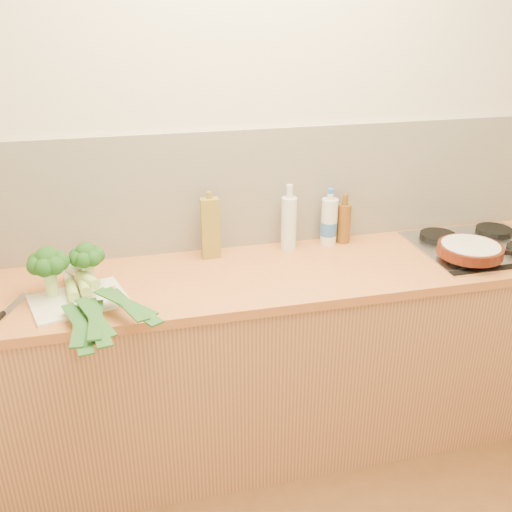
{
  "coord_description": "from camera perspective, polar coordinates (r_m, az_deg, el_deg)",
  "views": [
    {
      "loc": [
        -0.56,
        -0.9,
        1.95
      ],
      "look_at": [
        -0.07,
        1.1,
        1.02
      ],
      "focal_mm": 40.0,
      "sensor_mm": 36.0,
      "label": 1
    }
  ],
  "objects": [
    {
      "name": "glass_bottle",
      "position": [
        2.58,
        3.31,
        3.39
      ],
      "size": [
        0.07,
        0.07,
        0.3
      ],
      "color": "silver",
      "rests_on": "counter"
    },
    {
      "name": "counter",
      "position": [
        2.64,
        0.97,
        -10.32
      ],
      "size": [
        3.2,
        0.62,
        0.9
      ],
      "color": "#BB7E4E",
      "rests_on": "ground"
    },
    {
      "name": "leek_back",
      "position": [
        2.21,
        -15.4,
        -2.96
      ],
      "size": [
        0.35,
        0.56,
        0.04
      ],
      "rotation": [
        0.0,
        0.0,
        0.53
      ],
      "color": "white",
      "rests_on": "chopping_board"
    },
    {
      "name": "broccoli_right",
      "position": [
        2.3,
        -16.57,
        -0.09
      ],
      "size": [
        0.14,
        0.14,
        0.19
      ],
      "color": "#A3CB76",
      "rests_on": "chopping_board"
    },
    {
      "name": "gas_hob",
      "position": [
        2.82,
        21.59,
        0.97
      ],
      "size": [
        0.58,
        0.5,
        0.04
      ],
      "color": "silver",
      "rests_on": "counter"
    },
    {
      "name": "chefs_knife",
      "position": [
        2.25,
        -24.2,
        -5.55
      ],
      "size": [
        0.13,
        0.27,
        0.02
      ],
      "rotation": [
        0.0,
        0.0,
        -0.36
      ],
      "color": "silver",
      "rests_on": "counter"
    },
    {
      "name": "amber_bottle",
      "position": [
        2.69,
        8.76,
        3.34
      ],
      "size": [
        0.06,
        0.06,
        0.24
      ],
      "color": "brown",
      "rests_on": "counter"
    },
    {
      "name": "water_bottle",
      "position": [
        2.66,
        7.31,
        3.32
      ],
      "size": [
        0.08,
        0.08,
        0.25
      ],
      "color": "silver",
      "rests_on": "counter"
    },
    {
      "name": "leek_front",
      "position": [
        2.22,
        -17.74,
        -4.11
      ],
      "size": [
        0.15,
        0.65,
        0.04
      ],
      "rotation": [
        0.0,
        0.0,
        0.14
      ],
      "color": "white",
      "rests_on": "chopping_board"
    },
    {
      "name": "room_shell",
      "position": [
        2.57,
        -0.55,
        6.68
      ],
      "size": [
        3.5,
        3.5,
        3.5
      ],
      "color": "beige",
      "rests_on": "ground"
    },
    {
      "name": "chopping_board",
      "position": [
        2.27,
        -17.32,
        -4.25
      ],
      "size": [
        0.4,
        0.33,
        0.01
      ],
      "primitive_type": "cube",
      "rotation": [
        0.0,
        0.0,
        0.27
      ],
      "color": "white",
      "rests_on": "counter"
    },
    {
      "name": "leek_mid",
      "position": [
        2.2,
        -16.51,
        -3.74
      ],
      "size": [
        0.16,
        0.63,
        0.04
      ],
      "rotation": [
        0.0,
        0.0,
        0.17
      ],
      "color": "white",
      "rests_on": "chopping_board"
    },
    {
      "name": "oil_tin",
      "position": [
        2.49,
        -4.6,
        2.83
      ],
      "size": [
        0.08,
        0.05,
        0.3
      ],
      "color": "olive",
      "rests_on": "counter"
    },
    {
      "name": "skillet",
      "position": [
        2.63,
        20.69,
        0.6
      ],
      "size": [
        0.39,
        0.28,
        0.05
      ],
      "rotation": [
        0.0,
        0.0,
        -0.39
      ],
      "color": "#49180C",
      "rests_on": "gas_hob"
    },
    {
      "name": "broccoli_left",
      "position": [
        2.27,
        -20.08,
        -0.67
      ],
      "size": [
        0.15,
        0.16,
        0.2
      ],
      "color": "#A3CB76",
      "rests_on": "chopping_board"
    }
  ]
}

